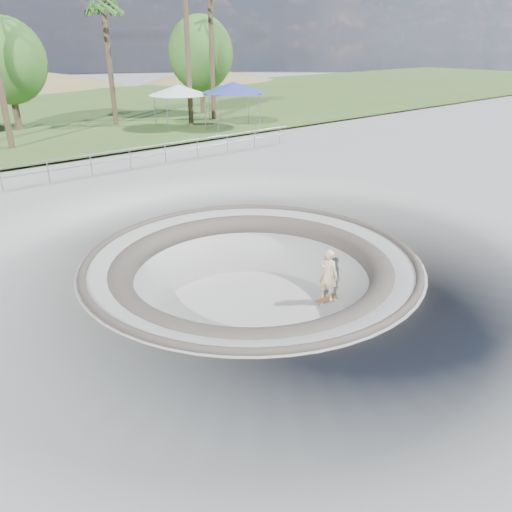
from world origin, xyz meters
The scene contains 10 objects.
ground centered at (0.00, 0.00, 0.00)m, with size 180.00×180.00×0.00m, color gray.
skate_bowl centered at (0.00, 0.00, -1.83)m, with size 14.00×14.00×4.10m.
safety_railing centered at (0.00, 12.00, 0.69)m, with size 25.00×0.06×1.03m.
skateboard centered at (2.37, -1.08, -1.83)m, with size 0.90×0.36×0.09m.
skater centered at (2.37, -1.08, -0.91)m, with size 0.66×0.43×1.81m, color #D8BE8B.
canopy_white centered at (10.04, 20.32, 2.84)m, with size 5.67×5.67×2.93m.
canopy_blue centered at (13.05, 18.00, 3.00)m, with size 5.64×5.64×3.10m.
palm_d centered at (7.13, 24.55, 8.04)m, with size 2.60×2.60×9.17m.
bushy_tree_mid centered at (1.00, 26.85, 4.73)m, with size 5.10×4.64×7.36m.
bushy_tree_right centered at (15.44, 25.44, 4.96)m, with size 5.36×4.87×7.73m.
Camera 1 is at (-8.82, -10.89, 6.27)m, focal length 35.00 mm.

